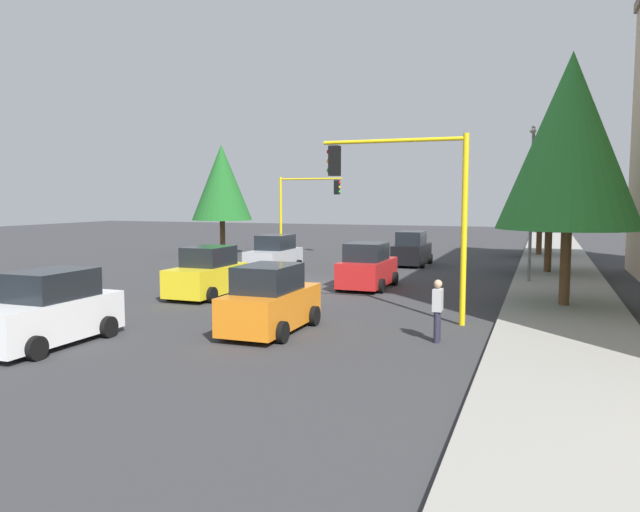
{
  "coord_description": "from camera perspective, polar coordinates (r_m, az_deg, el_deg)",
  "views": [
    {
      "loc": [
        24.53,
        9.74,
        3.88
      ],
      "look_at": [
        -1.51,
        0.07,
        1.2
      ],
      "focal_mm": 33.83,
      "sensor_mm": 36.0,
      "label": 1
    }
  ],
  "objects": [
    {
      "name": "traffic_signal_near_left",
      "position": [
        18.96,
        8.17,
        6.11
      ],
      "size": [
        0.36,
        4.59,
        5.8
      ],
      "color": "yellow",
      "rests_on": "ground"
    },
    {
      "name": "lane_arrow_near",
      "position": [
        18.62,
        -23.64,
        -6.96
      ],
      "size": [
        2.4,
        1.1,
        1.1
      ],
      "color": "silver",
      "rests_on": "ground"
    },
    {
      "name": "pedestrian_crossing",
      "position": [
        16.56,
        11.06,
        -4.92
      ],
      "size": [
        0.4,
        0.24,
        1.7
      ],
      "color": "#262638",
      "rests_on": "ground"
    },
    {
      "name": "car_silver",
      "position": [
        31.35,
        -4.35,
        0.03
      ],
      "size": [
        3.92,
        1.98,
        1.98
      ],
      "color": "#B2B5BA",
      "rests_on": "ground"
    },
    {
      "name": "street_lamp_curbside",
      "position": [
        28.15,
        19.39,
        6.15
      ],
      "size": [
        2.15,
        0.28,
        7.0
      ],
      "color": "slate",
      "rests_on": "ground"
    },
    {
      "name": "tree_roadside_near",
      "position": [
        22.63,
        22.58,
        9.98
      ],
      "size": [
        4.82,
        4.82,
        8.83
      ],
      "color": "brown",
      "rests_on": "ground"
    },
    {
      "name": "car_white",
      "position": [
        17.49,
        -24.3,
        -4.8
      ],
      "size": [
        4.12,
        2.0,
        1.98
      ],
      "color": "white",
      "rests_on": "ground"
    },
    {
      "name": "tree_roadside_far",
      "position": [
        42.56,
        20.21,
        7.27
      ],
      "size": [
        4.52,
        4.52,
        8.28
      ],
      "color": "brown",
      "rests_on": "ground"
    },
    {
      "name": "tree_opposite_side",
      "position": [
        42.02,
        -9.28,
        6.86
      ],
      "size": [
        4.11,
        4.11,
        7.51
      ],
      "color": "brown",
      "rests_on": "ground"
    },
    {
      "name": "car_black",
      "position": [
        35.14,
        8.66,
        0.57
      ],
      "size": [
        3.85,
        1.94,
        1.98
      ],
      "color": "black",
      "rests_on": "ground"
    },
    {
      "name": "tree_roadside_mid",
      "position": [
        32.59,
        21.04,
        8.66
      ],
      "size": [
        4.87,
        4.87,
        8.94
      ],
      "color": "brown",
      "rests_on": "ground"
    },
    {
      "name": "sidewalk_kerb",
      "position": [
        29.78,
        21.68,
        -2.22
      ],
      "size": [
        80.0,
        4.0,
        0.15
      ],
      "primitive_type": "cube",
      "color": "gray",
      "rests_on": "ground"
    },
    {
      "name": "car_red",
      "position": [
        26.02,
        4.5,
        -1.09
      ],
      "size": [
        3.84,
        2.06,
        1.98
      ],
      "color": "red",
      "rests_on": "ground"
    },
    {
      "name": "ground_plane",
      "position": [
        26.68,
        -1.27,
        -2.85
      ],
      "size": [
        120.0,
        120.0,
        0.0
      ],
      "primitive_type": "plane",
      "color": "#353538"
    },
    {
      "name": "car_yellow",
      "position": [
        24.12,
        -10.62,
        -1.69
      ],
      "size": [
        3.77,
        2.02,
        1.98
      ],
      "color": "yellow",
      "rests_on": "ground"
    },
    {
      "name": "traffic_signal_far_right",
      "position": [
        41.49,
        -1.39,
        5.38
      ],
      "size": [
        0.36,
        4.59,
        5.32
      ],
      "color": "yellow",
      "rests_on": "ground"
    },
    {
      "name": "car_orange",
      "position": [
        17.53,
        -4.71,
        -4.3
      ],
      "size": [
        3.88,
        1.96,
        1.98
      ],
      "color": "orange",
      "rests_on": "ground"
    }
  ]
}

